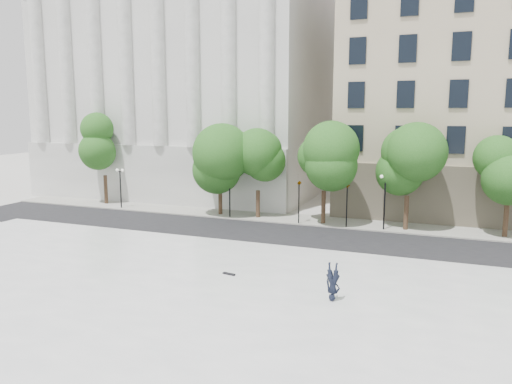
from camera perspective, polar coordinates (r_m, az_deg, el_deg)
ground at (r=22.50m, az=-12.48°, el=-15.48°), size 160.00×160.00×0.00m
plaza at (r=24.75m, az=-8.57°, el=-12.46°), size 44.00×22.00×0.45m
street at (r=37.93m, az=2.78°, el=-5.05°), size 60.00×8.00×0.02m
far_sidewalk at (r=43.50m, az=5.30°, el=-3.16°), size 60.00×4.00×0.12m
building_west at (r=62.51m, az=-6.16°, el=12.37°), size 31.50×27.65×25.60m
traffic_light_west at (r=41.22m, az=4.95°, el=1.19°), size 0.36×1.58×4.13m
traffic_light_east at (r=40.28m, az=10.41°, el=1.03°), size 0.62×1.83×4.22m
person_lying at (r=24.38m, az=8.76°, el=-11.61°), size 0.72×1.87×0.50m
skateboard at (r=27.82m, az=-3.11°, el=-9.33°), size 0.77×0.33×0.08m
street_trees at (r=42.36m, az=4.29°, el=3.68°), size 40.44×4.97×7.67m
lamp_posts at (r=41.43m, az=5.96°, el=0.19°), size 37.83×0.28×4.46m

